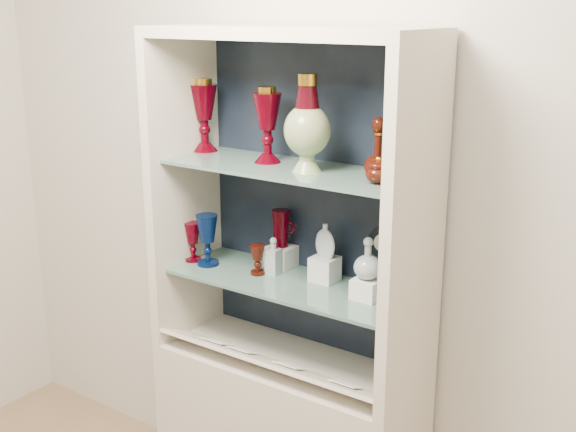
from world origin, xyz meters
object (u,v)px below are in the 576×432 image
Objects in this scene: ruby_goblet_small at (258,260)px; cameo_medallion at (384,244)px; pedestal_lamp_right at (267,125)px; ruby_goblet_tall at (193,242)px; pedestal_lamp_left at (204,115)px; ruby_decanter_a at (378,144)px; ruby_decanter_b at (409,150)px; lidded_bowl at (378,169)px; clear_round_decanter at (368,259)px; enamel_urn at (307,123)px; ruby_pitcher at (281,228)px; clear_square_bottle at (273,256)px; flat_flask at (325,240)px; cobalt_goblet at (207,240)px.

ruby_goblet_small is 0.48m from cameo_medallion.
pedestal_lamp_right is 0.58m from ruby_goblet_tall.
pedestal_lamp_left reaches higher than ruby_decanter_a.
ruby_decanter_a is at bearing 5.11° from ruby_goblet_tall.
pedestal_lamp_right is 1.23× the size of ruby_decanter_b.
ruby_decanter_b is 1.92× the size of ruby_goblet_small.
lidded_bowl is 0.63× the size of clear_round_decanter.
cameo_medallion is at bearing 138.00° from ruby_decanter_b.
ruby_goblet_tall is (-0.88, -0.04, -0.45)m from ruby_decanter_b.
pedestal_lamp_right is 0.49m from lidded_bowl.
ruby_pitcher is at bearing 146.78° from enamel_urn.
pedestal_lamp_left is 0.88m from ruby_decanter_b.
pedestal_lamp_left is at bearing 175.31° from clear_square_bottle.
cameo_medallion is (0.45, 0.13, 0.11)m from ruby_goblet_small.
pedestal_lamp_right is 2.01× the size of cameo_medallion.
ruby_goblet_small is at bearing -178.88° from ruby_decanter_b.
clear_square_bottle is 1.09× the size of flat_flask.
pedestal_lamp_left is at bearing 167.54° from ruby_goblet_small.
clear_square_bottle is (0.02, -0.08, -0.08)m from ruby_pitcher.
flat_flask is 0.97× the size of cameo_medallion.
ruby_goblet_tall is at bearing -176.25° from clear_round_decanter.
pedestal_lamp_right is 0.48m from clear_square_bottle.
ruby_goblet_tall is 0.74m from clear_round_decanter.
clear_square_bottle is at bearing -4.69° from pedestal_lamp_left.
flat_flask reaches higher than ruby_goblet_tall.
ruby_pitcher is at bearing 9.25° from pedestal_lamp_left.
enamel_urn is (0.20, -0.05, 0.03)m from pedestal_lamp_right.
ruby_goblet_tall is 1.20× the size of flat_flask.
ruby_decanter_b reaches higher than ruby_goblet_small.
ruby_decanter_a is 0.88m from ruby_goblet_tall.
ruby_decanter_a is 1.11× the size of cobalt_goblet.
ruby_goblet_tall is at bearing -177.67° from ruby_decanter_b.
ruby_goblet_small is (0.30, 0.02, -0.02)m from ruby_goblet_tall.
clear_round_decanter is 1.06× the size of cameo_medallion.
enamel_urn is 2.30× the size of clear_round_decanter.
ruby_pitcher is (-0.56, 0.11, -0.38)m from ruby_decanter_b.
ruby_decanter_a is 0.62m from clear_square_bottle.
cameo_medallion is at bearing 5.13° from pedestal_lamp_left.
clear_square_bottle is (-0.18, 0.05, -0.51)m from enamel_urn.
enamel_urn is 2.27× the size of ruby_pitcher.
pedestal_lamp_right reaches higher than flat_flask.
ruby_decanter_b reaches higher than clear_square_bottle.
enamel_urn is 0.66m from cobalt_goblet.
cobalt_goblet is 1.54× the size of flat_flask.
cobalt_goblet is at bearing -177.30° from ruby_decanter_b.
cameo_medallion is (-0.13, 0.12, -0.36)m from ruby_decanter_b.
ruby_goblet_tall reaches higher than ruby_goblet_small.
pedestal_lamp_right reaches higher than clear_round_decanter.
lidded_bowl is 0.62× the size of ruby_pitcher.
ruby_goblet_tall is 1.10× the size of clear_round_decanter.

